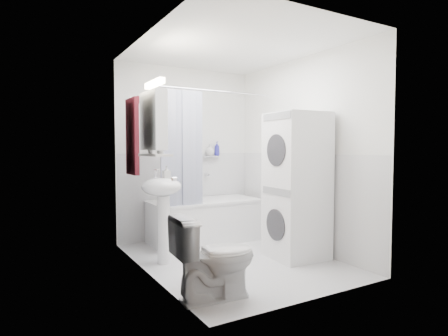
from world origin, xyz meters
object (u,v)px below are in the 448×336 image
bathtub (205,218)px  sink (162,200)px  toilet (215,257)px  washer_dryer (296,186)px

bathtub → sink: 1.14m
bathtub → sink: size_ratio=1.42×
bathtub → toilet: toilet is taller
bathtub → toilet: (-0.82, -1.79, 0.04)m
sink → bathtub: bearing=37.3°
sink → toilet: size_ratio=1.46×
washer_dryer → sink: bearing=163.0°
bathtub → washer_dryer: bearing=-64.4°
sink → washer_dryer: size_ratio=0.62×
sink → washer_dryer: (1.43, -0.55, 0.14)m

